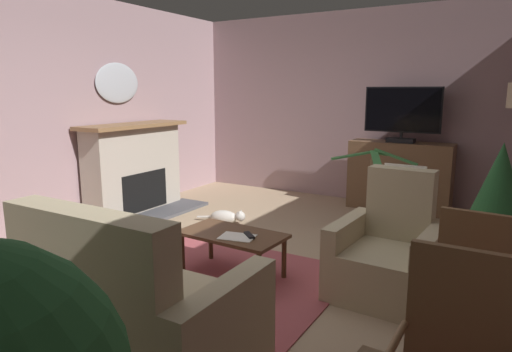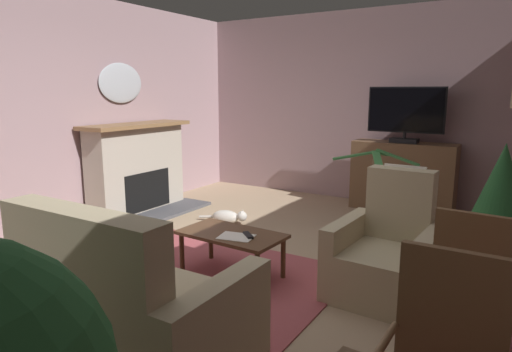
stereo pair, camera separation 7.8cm
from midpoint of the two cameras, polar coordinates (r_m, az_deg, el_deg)
The scene contains 17 objects.
ground_plane at distance 4.27m, azimuth -2.31°, elevation -12.44°, with size 5.78×7.27×0.04m, color tan.
wall_back at distance 6.99m, azimuth 13.35°, elevation 8.56°, with size 5.78×0.10×2.84m, color gray.
wall_left at distance 5.82m, azimuth -24.78°, elevation 7.44°, with size 0.10×7.27×2.84m, color gray.
rug_central at distance 4.09m, azimuth -8.07°, elevation -13.26°, with size 2.43×2.12×0.01m, color #9E474C.
fireplace at distance 6.33m, azimuth -14.49°, elevation 0.69°, with size 0.86×1.65×1.23m.
wall_mirror_oval at distance 6.42m, azimuth -16.58°, elevation 11.34°, with size 0.06×0.74×0.54m, color #B2B7BF.
tv_cabinet at distance 6.55m, azimuth 18.58°, elevation -0.30°, with size 1.38×0.45×0.97m.
television at distance 6.40m, azimuth 18.96°, elevation 7.60°, with size 1.01×0.20×0.75m.
coffee_table at distance 4.06m, azimuth -2.60°, elevation -7.93°, with size 0.97×0.56×0.41m.
tv_remote at distance 3.93m, azimuth -0.44°, elevation -7.59°, with size 0.17×0.05×0.02m, color black.
folded_newspaper at distance 3.92m, azimuth -1.97°, elevation -7.78°, with size 0.30×0.22×0.01m, color silver.
sofa_floral at distance 2.95m, azimuth -15.51°, elevation -16.31°, with size 1.44×0.90×1.05m.
armchair_by_fireplace at distance 3.88m, azimuth 17.05°, elevation -9.88°, with size 0.85×0.87×1.04m.
side_chair_tucked_against_wall at distance 2.71m, azimuth 25.98°, elevation -15.21°, with size 0.51×0.52×1.02m.
potted_plant_tall_palm_by_window at distance 5.30m, azimuth 15.04°, elevation -5.52°, with size 0.92×0.76×1.03m.
potted_plant_small_fern_corner at distance 4.85m, azimuth 29.25°, elevation -2.53°, with size 0.61×0.61×1.19m.
cat at distance 5.70m, azimuth -3.20°, elevation -5.22°, with size 0.66×0.25×0.19m.
Camera 2 is at (2.22, -3.23, 1.67)m, focal length 31.24 mm.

